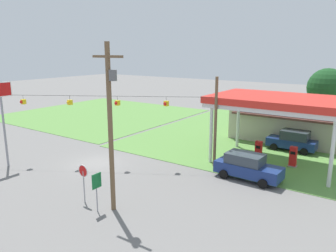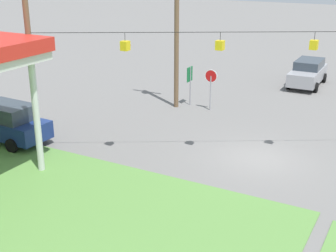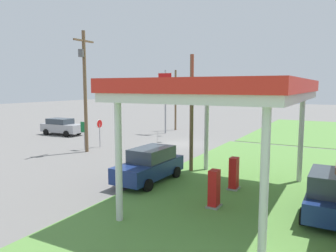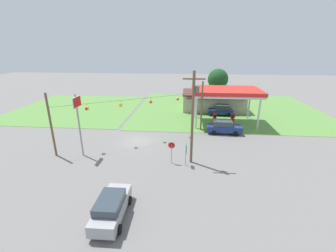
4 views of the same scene
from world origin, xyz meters
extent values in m
plane|color=slate|center=(0.00, 0.00, 0.00)|extent=(160.00, 160.00, 0.00)
cube|color=#5B8E42|center=(14.50, 17.66, 0.02)|extent=(36.00, 28.00, 0.04)
cube|color=#5B8E42|center=(-16.00, 16.00, 0.02)|extent=(24.00, 24.00, 0.04)
cube|color=silver|center=(12.50, 8.57, 4.99)|extent=(10.48, 6.88, 0.35)
cube|color=red|center=(12.50, 8.57, 5.44)|extent=(10.68, 7.08, 0.55)
cylinder|color=silver|center=(7.86, 5.73, 2.41)|extent=(0.28, 0.28, 4.82)
cylinder|color=silver|center=(17.14, 5.73, 2.41)|extent=(0.28, 0.28, 4.82)
cylinder|color=silver|center=(7.86, 11.41, 2.41)|extent=(0.28, 0.28, 4.82)
cylinder|color=silver|center=(17.14, 11.41, 2.41)|extent=(0.28, 0.28, 4.82)
cube|color=#B2A893|center=(11.63, 17.66, 1.62)|extent=(11.87, 7.21, 3.24)
cube|color=#512D28|center=(11.63, 17.66, 3.36)|extent=(12.17, 7.51, 0.24)
cube|color=#512D28|center=(11.63, 13.71, 2.99)|extent=(10.68, 0.70, 0.20)
cube|color=gray|center=(11.04, 8.57, 0.06)|extent=(0.71, 0.56, 0.12)
cube|color=red|center=(11.04, 8.57, 0.92)|extent=(0.55, 0.40, 1.61)
cube|color=black|center=(11.04, 8.36, 1.25)|extent=(0.39, 0.03, 0.24)
cube|color=gray|center=(13.95, 8.57, 0.06)|extent=(0.71, 0.56, 0.12)
cube|color=red|center=(13.95, 8.57, 0.92)|extent=(0.55, 0.40, 1.61)
cube|color=black|center=(13.95, 8.36, 1.25)|extent=(0.39, 0.03, 0.24)
cube|color=navy|center=(11.94, 3.91, 0.77)|extent=(4.92, 2.02, 0.86)
cube|color=#333D47|center=(11.65, 3.92, 1.57)|extent=(2.73, 1.79, 0.74)
cylinder|color=black|center=(13.48, 4.80, 0.34)|extent=(0.69, 0.24, 0.68)
cylinder|color=black|center=(13.41, 2.91, 0.34)|extent=(0.69, 0.24, 0.68)
cylinder|color=black|center=(10.47, 4.90, 0.34)|extent=(0.69, 0.24, 0.68)
cylinder|color=black|center=(10.40, 3.01, 0.34)|extent=(0.69, 0.24, 0.68)
cube|color=navy|center=(12.63, 13.24, 0.74)|extent=(4.46, 1.86, 0.79)
cube|color=#333D47|center=(12.90, 13.24, 1.56)|extent=(2.45, 1.71, 0.85)
cylinder|color=black|center=(11.25, 12.30, 0.34)|extent=(0.68, 0.22, 0.68)
cylinder|color=black|center=(11.25, 14.19, 0.34)|extent=(0.68, 0.22, 0.68)
cylinder|color=black|center=(14.01, 12.29, 0.34)|extent=(0.68, 0.22, 0.68)
cylinder|color=black|center=(14.01, 14.18, 0.34)|extent=(0.68, 0.22, 0.68)
cube|color=#9E9EA3|center=(1.16, -14.24, 0.79)|extent=(1.93, 4.95, 0.90)
cube|color=#333D47|center=(1.16, -14.53, 1.54)|extent=(1.75, 2.74, 0.60)
cylinder|color=black|center=(0.19, -12.73, 0.34)|extent=(0.23, 0.68, 0.68)
cylinder|color=black|center=(2.08, -12.70, 0.34)|extent=(0.23, 0.68, 0.68)
cylinder|color=black|center=(0.24, -15.78, 0.34)|extent=(0.23, 0.68, 0.68)
cylinder|color=black|center=(2.13, -15.75, 0.34)|extent=(0.23, 0.68, 0.68)
cylinder|color=#99999E|center=(4.93, -5.62, 1.05)|extent=(0.08, 0.08, 2.10)
cylinder|color=white|center=(4.93, -5.62, 2.10)|extent=(0.80, 0.03, 0.80)
cylinder|color=red|center=(4.93, -5.62, 2.10)|extent=(0.70, 0.03, 0.70)
cylinder|color=gray|center=(-5.48, -4.70, 3.62)|extent=(0.18, 0.18, 7.24)
cube|color=white|center=(-5.38, -4.70, 6.36)|extent=(0.06, 1.80, 1.16)
cube|color=red|center=(-5.38, -4.70, 6.36)|extent=(0.07, 1.68, 1.04)
cylinder|color=gray|center=(6.47, -6.00, 1.20)|extent=(0.07, 0.07, 2.40)
cube|color=#146B33|center=(6.52, -6.00, 1.95)|extent=(0.04, 0.70, 0.90)
cylinder|color=brown|center=(7.05, -5.24, 4.92)|extent=(0.28, 0.28, 9.84)
cube|color=brown|center=(7.05, -5.24, 9.04)|extent=(2.20, 0.14, 0.14)
cylinder|color=#59595B|center=(7.40, -5.24, 8.04)|extent=(0.44, 0.44, 0.60)
cylinder|color=brown|center=(-8.59, -5.00, 3.69)|extent=(0.24, 0.24, 7.38)
cylinder|color=brown|center=(8.59, 5.00, 3.69)|extent=(0.24, 0.24, 7.38)
cylinder|color=black|center=(0.00, 0.00, 5.76)|extent=(17.20, 10.02, 0.02)
cylinder|color=black|center=(-5.16, -3.00, 5.58)|extent=(0.02, 0.02, 0.35)
cube|color=yellow|center=(-5.16, -3.00, 5.21)|extent=(0.32, 0.32, 0.40)
sphere|color=red|center=(-5.16, -3.17, 5.21)|extent=(0.28, 0.28, 0.28)
cylinder|color=black|center=(-1.72, -1.00, 5.58)|extent=(0.02, 0.02, 0.35)
cube|color=yellow|center=(-1.72, -1.00, 5.21)|extent=(0.32, 0.32, 0.40)
sphere|color=yellow|center=(-1.72, -1.17, 5.21)|extent=(0.28, 0.28, 0.28)
cylinder|color=black|center=(1.72, 1.00, 5.58)|extent=(0.02, 0.02, 0.35)
cube|color=yellow|center=(1.72, 1.00, 5.21)|extent=(0.32, 0.32, 0.40)
sphere|color=red|center=(1.72, 0.83, 5.21)|extent=(0.28, 0.28, 0.28)
cylinder|color=black|center=(5.16, 3.00, 5.58)|extent=(0.02, 0.02, 0.35)
cube|color=yellow|center=(5.16, 3.00, 5.21)|extent=(0.32, 0.32, 0.40)
sphere|color=red|center=(5.16, 2.83, 5.21)|extent=(0.28, 0.28, 0.28)
cylinder|color=#4C3828|center=(13.31, 25.38, 1.57)|extent=(0.44, 0.44, 3.14)
sphere|color=#19471E|center=(13.31, 25.38, 5.00)|extent=(4.65, 4.65, 4.65)
camera|label=1|loc=(20.11, -18.27, 9.34)|focal=35.00mm
camera|label=2|loc=(-5.77, 19.25, 8.65)|focal=50.00mm
camera|label=3|loc=(27.35, 13.53, 5.42)|focal=35.00mm
camera|label=4|loc=(6.46, -27.35, 11.96)|focal=24.00mm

